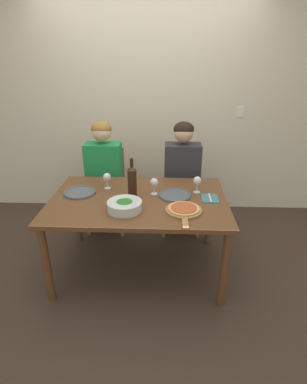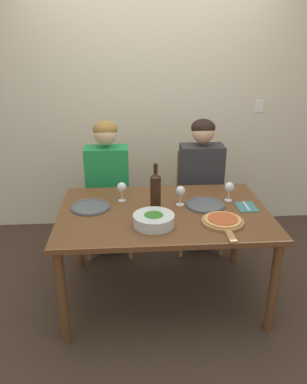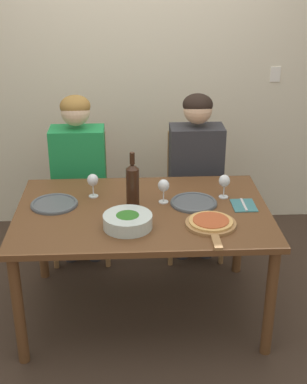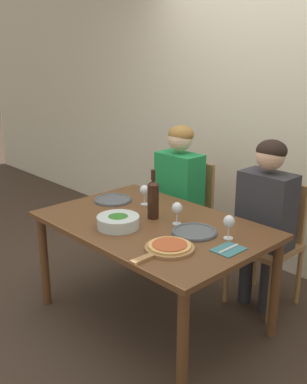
% 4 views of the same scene
% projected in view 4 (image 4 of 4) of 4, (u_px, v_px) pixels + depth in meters
% --- Properties ---
extents(ground_plane, '(40.00, 40.00, 0.00)m').
position_uv_depth(ground_plane, '(152.00, 318.00, 3.20)').
color(ground_plane, '#3D2D23').
extents(back_wall, '(10.00, 0.06, 2.70)m').
position_uv_depth(back_wall, '(272.00, 110.00, 3.68)').
color(back_wall, beige).
rests_on(back_wall, ground).
extents(dining_table, '(1.51, 1.00, 0.73)m').
position_uv_depth(dining_table, '(152.00, 233.00, 3.01)').
color(dining_table, brown).
rests_on(dining_table, ground).
extents(chair_left, '(0.42, 0.42, 0.91)m').
position_uv_depth(chair_left, '(186.00, 210.00, 3.88)').
color(chair_left, '#9E7042').
rests_on(chair_left, ground).
extents(chair_right, '(0.42, 0.42, 0.91)m').
position_uv_depth(chair_right, '(271.00, 238.00, 3.29)').
color(chair_right, '#9E7042').
rests_on(chair_right, ground).
extents(person_woman, '(0.47, 0.51, 1.25)m').
position_uv_depth(person_woman, '(178.00, 184.00, 3.73)').
color(person_woman, '#28282D').
rests_on(person_woman, ground).
extents(person_man, '(0.47, 0.51, 1.25)m').
position_uv_depth(person_man, '(265.00, 209.00, 3.15)').
color(person_man, '#28282D').
rests_on(person_man, ground).
extents(wine_bottle, '(0.08, 0.08, 0.34)m').
position_uv_depth(wine_bottle, '(153.00, 198.00, 3.02)').
color(wine_bottle, black).
rests_on(wine_bottle, dining_table).
extents(broccoli_bowl, '(0.28, 0.28, 0.08)m').
position_uv_depth(broccoli_bowl, '(118.00, 222.00, 2.89)').
color(broccoli_bowl, silver).
rests_on(broccoli_bowl, dining_table).
extents(dinner_plate_left, '(0.29, 0.29, 0.02)m').
position_uv_depth(dinner_plate_left, '(113.00, 200.00, 3.41)').
color(dinner_plate_left, '#4C5156').
rests_on(dinner_plate_left, dining_table).
extents(dinner_plate_right, '(0.29, 0.29, 0.02)m').
position_uv_depth(dinner_plate_right, '(194.00, 232.00, 2.80)').
color(dinner_plate_right, '#4C5156').
rests_on(dinner_plate_right, dining_table).
extents(pizza_on_board, '(0.29, 0.43, 0.04)m').
position_uv_depth(pizza_on_board, '(168.00, 247.00, 2.57)').
color(pizza_on_board, '#9E7042').
rests_on(pizza_on_board, dining_table).
extents(wine_glass_left, '(0.07, 0.07, 0.15)m').
position_uv_depth(wine_glass_left, '(144.00, 191.00, 3.29)').
color(wine_glass_left, silver).
rests_on(wine_glass_left, dining_table).
extents(wine_glass_right, '(0.07, 0.07, 0.15)m').
position_uv_depth(wine_glass_right, '(229.00, 223.00, 2.69)').
color(wine_glass_right, silver).
rests_on(wine_glass_right, dining_table).
extents(wine_glass_centre, '(0.07, 0.07, 0.15)m').
position_uv_depth(wine_glass_centre, '(177.00, 209.00, 2.92)').
color(wine_glass_centre, silver).
rests_on(wine_glass_centre, dining_table).
extents(fork_on_napkin, '(0.14, 0.18, 0.01)m').
position_uv_depth(fork_on_napkin, '(229.00, 249.00, 2.57)').
color(fork_on_napkin, '#387075').
rests_on(fork_on_napkin, dining_table).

